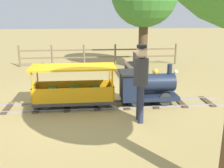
% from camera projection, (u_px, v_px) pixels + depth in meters
% --- Properties ---
extents(ground_plane, '(60.00, 60.00, 0.00)m').
position_uv_depth(ground_plane, '(93.00, 106.00, 6.46)').
color(ground_plane, '#A38C51').
extents(track, '(0.76, 5.70, 0.04)m').
position_uv_depth(track, '(111.00, 105.00, 6.50)').
color(track, gray).
rests_on(track, ground_plane).
extents(locomotive, '(0.72, 1.44, 0.98)m').
position_uv_depth(locomotive, '(145.00, 86.00, 6.46)').
color(locomotive, '#192338').
rests_on(locomotive, ground_plane).
extents(passenger_car, '(0.82, 2.00, 0.97)m').
position_uv_depth(passenger_car, '(74.00, 90.00, 6.30)').
color(passenger_car, '#3F3F3F').
rests_on(passenger_car, ground_plane).
extents(conductor_person, '(0.30, 0.30, 1.62)m').
position_uv_depth(conductor_person, '(141.00, 78.00, 5.32)').
color(conductor_person, '#282D47').
rests_on(conductor_person, ground_plane).
extents(park_bench, '(1.31, 0.44, 0.82)m').
position_uv_depth(park_bench, '(134.00, 66.00, 9.14)').
color(park_bench, brown).
rests_on(park_bench, ground_plane).
extents(fence_section, '(0.08, 6.78, 0.90)m').
position_uv_depth(fence_section, '(100.00, 54.00, 11.18)').
color(fence_section, '#756047').
rests_on(fence_section, ground_plane).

